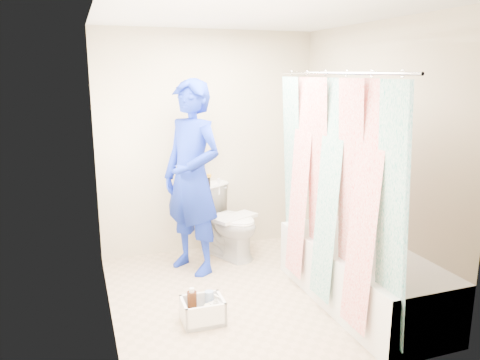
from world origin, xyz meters
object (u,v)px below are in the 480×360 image
object	(u,v)px
bathtub	(360,274)
toilet	(228,221)
cleaning_caddy	(204,311)
plumber	(192,178)

from	to	relation	value
bathtub	toilet	bearing A→B (deg)	117.47
bathtub	cleaning_caddy	bearing A→B (deg)	174.38
bathtub	toilet	world-z (taller)	toilet
bathtub	toilet	distance (m)	1.60
bathtub	plumber	bearing A→B (deg)	135.07
toilet	cleaning_caddy	bearing A→B (deg)	-140.41
plumber	cleaning_caddy	xyz separation A→B (m)	(-0.18, -1.04, -0.86)
toilet	plumber	bearing A→B (deg)	-175.66
bathtub	cleaning_caddy	size ratio (longest dim) A/B	5.20
bathtub	plumber	size ratio (longest dim) A/B	0.92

